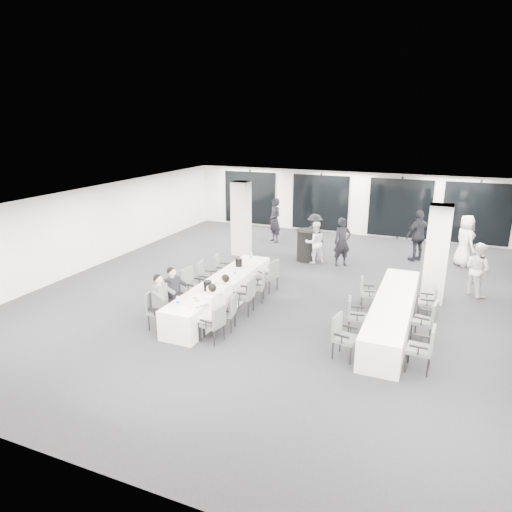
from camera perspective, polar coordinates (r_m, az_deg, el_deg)
The scene contains 42 objects.
room at distance 14.20m, azimuth 8.23°, elevation 1.77°, with size 14.04×16.04×2.84m.
column_left at distance 17.32m, azimuth -1.86°, elevation 4.70°, with size 0.60×0.60×2.80m, color silver.
column_right at distance 13.69m, azimuth 21.64°, elevation 0.21°, with size 0.60×0.60×2.80m, color silver.
banquet_table_main at distance 12.77m, azimuth -4.23°, elevation -4.62°, with size 0.90×5.00×0.75m, color white.
banquet_table_side at distance 11.92m, azimuth 16.66°, elevation -6.94°, with size 0.90×5.00×0.75m, color white.
cocktail_table at distance 16.79m, azimuth 6.39°, elevation 1.35°, with size 0.83×0.83×1.15m.
chair_main_left_near at distance 11.59m, azimuth -12.29°, elevation -6.32°, with size 0.51×0.57×0.98m.
chair_main_left_second at distance 12.03m, azimuth -10.70°, elevation -5.18°, with size 0.58×0.63×1.03m.
chair_main_left_mid at distance 12.88m, azimuth -8.08°, elevation -3.51°, with size 0.58×0.63×1.04m.
chair_main_left_fourth at distance 13.53m, azimuth -6.36°, elevation -2.53°, with size 0.58×0.62×1.01m.
chair_main_left_far at distance 14.38m, azimuth -4.40°, elevation -1.46°, with size 0.57×0.60×0.94m.
chair_main_right_near at distance 10.72m, azimuth -5.15°, elevation -8.18°, with size 0.53×0.56×0.90m.
chair_main_right_second at distance 11.30m, azimuth -3.45°, elevation -6.77°, with size 0.53×0.57×0.91m.
chair_main_right_mid at distance 12.16m, azimuth -1.21°, elevation -4.67°, with size 0.55×0.60×1.01m.
chair_main_right_fourth at distance 12.98m, azimuth 0.39°, elevation -3.59°, with size 0.54×0.57×0.89m.
chair_main_right_far at distance 13.69m, azimuth 1.76°, elevation -2.22°, with size 0.61×0.64×1.00m.
chair_side_left_near at distance 10.21m, azimuth 10.76°, elevation -9.54°, with size 0.57×0.60×0.97m.
chair_side_left_mid at distance 11.38m, azimuth 12.18°, elevation -7.02°, with size 0.51×0.55×0.89m.
chair_side_left_far at distance 12.91m, azimuth 13.61°, elevation -4.25°, with size 0.52×0.55×0.87m.
chair_side_right_near at distance 10.11m, azimuth 20.28°, elevation -10.50°, with size 0.53×0.59×1.01m.
chair_side_right_mid at distance 11.45m, azimuth 20.68°, elevation -7.31°, with size 0.58×0.61×0.99m.
chair_side_right_far at distance 12.77m, azimuth 20.92°, elevation -5.15°, with size 0.47×0.52×0.88m.
seated_guest_a at distance 11.40m, azimuth -11.66°, elevation -5.27°, with size 0.50×0.38×1.44m.
seated_guest_b at distance 11.85m, azimuth -10.09°, elevation -4.32°, with size 0.50×0.38×1.44m.
seated_guest_c at distance 10.68m, azimuth -5.92°, elevation -6.55°, with size 0.50×0.38×1.44m.
seated_guest_d at distance 11.24m, azimuth -4.25°, elevation -5.28°, with size 0.50×0.38×1.44m.
standing_guest_a at distance 16.29m, azimuth 10.74°, elevation 2.11°, with size 0.71×0.58×1.96m, color black.
standing_guest_b at distance 16.48m, azimuth 7.37°, elevation 2.04°, with size 0.84×0.51×1.74m, color white.
standing_guest_c at distance 17.60m, azimuth 7.34°, elevation 3.05°, with size 1.15×0.58×1.77m, color black.
standing_guest_d at distance 17.57m, azimuth 19.66°, elevation 2.80°, with size 1.26×0.71×2.14m, color black.
standing_guest_e at distance 17.62m, azimuth 24.73°, elevation 2.12°, with size 0.99×0.61×2.06m, color white.
standing_guest_g at distance 19.19m, azimuth 2.37°, elevation 4.85°, with size 0.77×0.62×2.12m, color black.
standing_guest_h at distance 14.83m, azimuth 26.01°, elevation -1.10°, with size 0.87×0.53×1.81m, color white.
ice_bucket_near at distance 11.91m, azimuth -6.07°, elevation -3.72°, with size 0.22×0.22×0.25m, color black.
ice_bucket_far at distance 13.76m, azimuth -2.17°, elevation -0.81°, with size 0.21×0.21×0.24m, color black.
water_bottle_a at distance 11.07m, azimuth -9.74°, elevation -5.56°, with size 0.07×0.07×0.23m, color silver.
water_bottle_b at distance 12.98m, azimuth -2.61°, elevation -2.02°, with size 0.06×0.06×0.19m, color silver.
water_bottle_c at distance 14.40m, azimuth -0.59°, elevation -0.05°, with size 0.07×0.07×0.21m, color silver.
plate_a at distance 11.43m, azimuth -7.66°, elevation -5.28°, with size 0.20×0.20×0.03m.
plate_b at distance 11.26m, azimuth -7.37°, elevation -5.61°, with size 0.21×0.21×0.03m.
plate_c at distance 12.37m, azimuth -4.92°, elevation -3.45°, with size 0.21×0.21×0.03m.
wine_glass at distance 10.84m, azimuth -8.26°, elevation -5.76°, with size 0.08×0.08×0.20m.
Camera 1 is at (4.25, -12.20, 5.03)m, focal length 32.00 mm.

